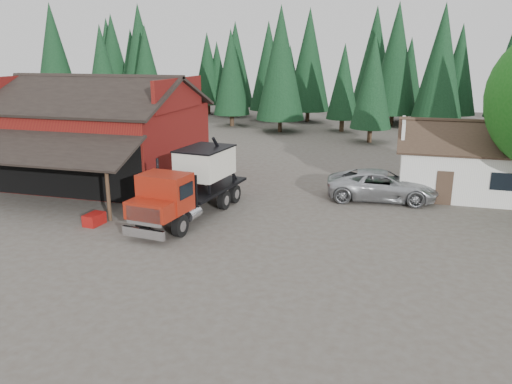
# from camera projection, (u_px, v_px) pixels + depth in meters

# --- Properties ---
(ground) EXTENTS (120.00, 120.00, 0.00)m
(ground) POSITION_uv_depth(u_px,v_px,m) (193.00, 246.00, 22.94)
(ground) COLOR #4D453C
(ground) RESTS_ON ground
(red_barn) EXTENTS (12.80, 13.63, 7.18)m
(red_barn) POSITION_uv_depth(u_px,v_px,m) (100.00, 141.00, 34.30)
(red_barn) COLOR maroon
(red_barn) RESTS_ON ground
(farmhouse) EXTENTS (8.60, 6.42, 4.65)m
(farmhouse) POSITION_uv_depth(u_px,v_px,m) (467.00, 167.00, 31.05)
(farmhouse) COLOR silver
(farmhouse) RESTS_ON ground
(conifer_backdrop) EXTENTS (76.00, 16.00, 16.00)m
(conifer_backdrop) POSITION_uv_depth(u_px,v_px,m) (326.00, 124.00, 61.78)
(conifer_backdrop) COLOR black
(conifer_backdrop) RESTS_ON ground
(near_pine_a) EXTENTS (4.40, 4.40, 11.40)m
(near_pine_a) POSITION_uv_depth(u_px,v_px,m) (103.00, 73.00, 52.96)
(near_pine_a) COLOR #382619
(near_pine_a) RESTS_ON ground
(near_pine_b) EXTENTS (3.96, 3.96, 10.40)m
(near_pine_b) POSITION_uv_depth(u_px,v_px,m) (373.00, 81.00, 47.49)
(near_pine_b) COLOR #382619
(near_pine_b) RESTS_ON ground
(near_pine_d) EXTENTS (5.28, 5.28, 13.40)m
(near_pine_d) POSITION_uv_depth(u_px,v_px,m) (281.00, 63.00, 53.44)
(near_pine_d) COLOR #382619
(near_pine_d) RESTS_ON ground
(feed_truck) EXTENTS (3.45, 9.19, 4.05)m
(feed_truck) POSITION_uv_depth(u_px,v_px,m) (192.00, 182.00, 26.61)
(feed_truck) COLOR black
(feed_truck) RESTS_ON ground
(silver_car) EXTENTS (6.67, 3.47, 1.79)m
(silver_car) POSITION_uv_depth(u_px,v_px,m) (382.00, 185.00, 29.82)
(silver_car) COLOR #ACAFB4
(silver_car) RESTS_ON ground
(equip_box) EXTENTS (0.80, 1.16, 0.60)m
(equip_box) POSITION_uv_depth(u_px,v_px,m) (94.00, 219.00, 25.64)
(equip_box) COLOR maroon
(equip_box) RESTS_ON ground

